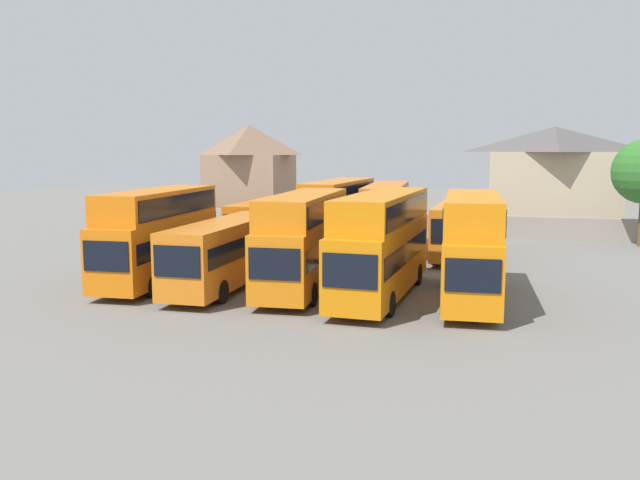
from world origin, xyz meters
name	(u,v)px	position (x,y,z in m)	size (l,w,h in m)	color
ground	(373,243)	(0.00, 18.00, 0.00)	(140.00, 140.00, 0.00)	slate
depot_boundary_wall	(386,224)	(0.00, 23.56, 0.90)	(56.00, 0.50, 1.80)	gray
bus_1	(158,231)	(-8.08, 0.07, 2.79)	(3.20, 10.83, 4.96)	orange
bus_2	(227,250)	(-4.10, -0.15, 1.97)	(2.72, 11.28, 3.45)	orange
bus_3	(304,236)	(-0.15, 0.48, 2.74)	(3.31, 11.24, 4.86)	orange
bus_4	(382,239)	(3.97, -0.17, 2.81)	(3.03, 11.71, 5.00)	orange
bus_5	(472,242)	(8.16, 0.05, 2.80)	(3.06, 10.57, 4.97)	orange
bus_6	(266,221)	(-6.90, 13.38, 1.97)	(2.93, 11.23, 3.44)	orange
bus_7	(338,211)	(-1.63, 13.60, 2.77)	(2.94, 11.69, 4.92)	orange
bus_8	(386,214)	(1.74, 13.60, 2.65)	(3.27, 11.50, 4.69)	orange
bus_9	(458,226)	(6.67, 13.19, 2.02)	(2.78, 11.05, 3.55)	orange
house_terrace_left	(250,173)	(-14.57, 29.85, 4.81)	(7.66, 7.35, 9.41)	#9E7A60
house_terrace_centre	(553,178)	(13.59, 30.29, 4.60)	(11.21, 7.59, 9.03)	#C6B293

